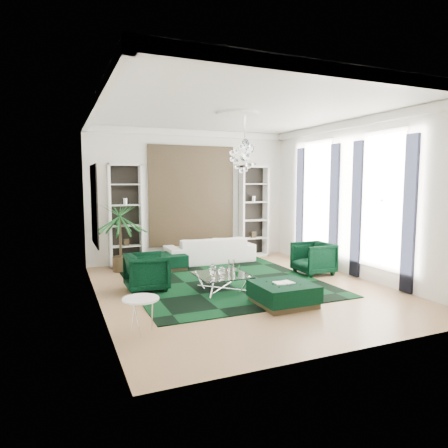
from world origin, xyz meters
name	(u,v)px	position (x,y,z in m)	size (l,w,h in m)	color
floor	(243,289)	(0.00, 0.00, -0.01)	(6.00, 7.00, 0.02)	#A88058
ceiling	(244,109)	(0.00, 0.00, 3.81)	(6.00, 7.00, 0.02)	white
wall_back	(191,196)	(0.00, 3.51, 1.90)	(6.00, 0.02, 3.80)	silver
wall_front	(358,214)	(0.00, -3.51, 1.90)	(6.00, 0.02, 3.80)	silver
wall_left	(96,204)	(-3.01, 0.00, 1.90)	(0.02, 7.00, 3.80)	silver
wall_right	(355,199)	(3.01, 0.00, 1.90)	(0.02, 7.00, 3.80)	silver
crown_molding	(244,115)	(0.00, 0.00, 3.70)	(6.00, 7.00, 0.18)	white
ceiling_medallion	(238,114)	(0.00, 0.30, 3.77)	(0.90, 0.90, 0.05)	white
tapestry	(192,196)	(0.00, 3.46, 1.90)	(2.50, 0.06, 2.80)	black
shelving_left	(126,215)	(-1.95, 3.31, 1.40)	(0.90, 0.38, 2.80)	white
shelving_right	(254,211)	(1.95, 3.31, 1.40)	(0.90, 0.38, 2.80)	white
painting	(95,205)	(-2.97, 0.60, 1.85)	(0.04, 1.30, 1.60)	black
window_near	(383,201)	(2.99, -0.90, 1.90)	(0.03, 1.10, 2.90)	white
curtain_near_a	(410,215)	(2.96, -1.68, 1.65)	(0.07, 0.30, 3.25)	black
curtain_near_b	(356,210)	(2.96, -0.12, 1.65)	(0.07, 0.30, 3.25)	black
window_far	(317,197)	(2.99, 1.50, 1.90)	(0.03, 1.10, 2.90)	white
curtain_far_a	(334,207)	(2.96, 0.72, 1.65)	(0.07, 0.30, 3.25)	black
curtain_far_b	(300,204)	(2.96, 2.28, 1.65)	(0.07, 0.30, 3.25)	black
rug	(220,279)	(-0.17, 0.91, 0.01)	(4.20, 5.00, 0.02)	black
sofa	(210,250)	(0.33, 2.90, 0.37)	(2.51, 0.98, 0.73)	white
armchair_left	(147,272)	(-1.95, 0.66, 0.40)	(0.85, 0.87, 0.79)	black
armchair_right	(313,258)	(2.23, 0.54, 0.40)	(0.85, 0.88, 0.80)	black
coffee_table	(222,283)	(-0.51, -0.03, 0.18)	(1.07, 1.07, 0.37)	white
ottoman_side	(167,262)	(-1.02, 2.51, 0.20)	(0.91, 0.91, 0.41)	black
ottoman_front	(283,294)	(0.20, -1.35, 0.21)	(1.05, 1.05, 0.42)	black
book	(284,282)	(0.20, -1.35, 0.43)	(0.37, 0.25, 0.03)	white
side_table	(141,316)	(-2.55, -1.71, 0.27)	(0.56, 0.56, 0.54)	white
palm	(120,227)	(-2.19, 2.73, 1.16)	(1.46, 1.46, 2.33)	#1C6328
chandelier	(245,157)	(0.07, 0.09, 2.85)	(0.80, 0.80, 0.72)	white
table_plant	(237,270)	(-0.25, -0.25, 0.48)	(0.13, 0.10, 0.23)	#1C6328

